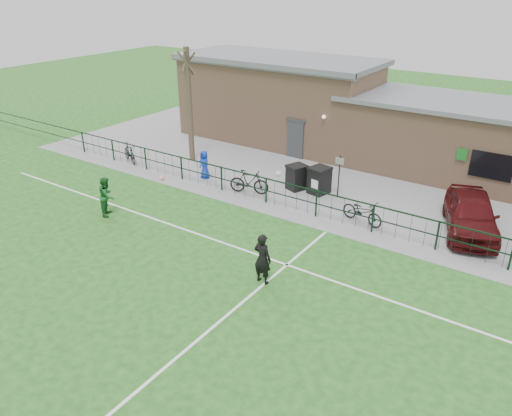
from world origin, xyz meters
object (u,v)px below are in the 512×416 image
Objects in this scene: bicycle_e at (362,212)px; spectator_child at (204,164)px; wheelie_bin_right at (319,181)px; bare_tree at (189,106)px; car_maroon at (471,213)px; bicycle_b at (130,153)px; bicycle_d at (249,182)px; sign_post at (339,177)px; ball_ground at (162,178)px; outfield_player at (107,196)px; wheelie_bin_left at (297,178)px.

spectator_child is (-8.52, 0.25, 0.21)m from bicycle_e.
wheelie_bin_right is at bearing 71.10° from bicycle_e.
bare_tree is 1.31× the size of car_maroon.
wheelie_bin_right is 0.63× the size of bicycle_e.
spectator_child reaches higher than bicycle_b.
spectator_child reaches higher than wheelie_bin_right.
bicycle_d is 0.99× the size of bicycle_e.
sign_post is 11.61m from bicycle_b.
ball_ground is at bearing 172.99° from car_maroon.
ball_ground is (-10.12, -1.19, -0.40)m from bicycle_e.
outfield_player is (-7.28, -7.07, -0.18)m from sign_post.
bicycle_b is at bearing 72.67° from bicycle_d.
spectator_child is 2.23m from ball_ground.
bicycle_e is (5.57, 0.09, -0.07)m from bicycle_d.
sign_post is at bearing -1.08° from bare_tree.
bicycle_e is at bearing 19.48° from spectator_child.
wheelie_bin_right is 0.70× the size of outfield_player.
bicycle_d is (-3.61, -1.89, -0.44)m from sign_post.
ball_ground is at bearing -77.17° from bare_tree.
outfield_player reaches higher than spectator_child.
wheelie_bin_left is 7.81m from car_maroon.
sign_post is 1.17× the size of bicycle_b.
wheelie_bin_right is 3.39m from bicycle_e.
bicycle_e is 1.34× the size of spectator_child.
wheelie_bin_left is at bearing -61.27° from bicycle_d.
bicycle_d is (-9.37, -1.77, -0.22)m from car_maroon.
bare_tree is 4.25× the size of spectator_child.
bicycle_b is (-10.48, -1.99, -0.08)m from wheelie_bin_right.
car_maroon reaches higher than bicycle_b.
wheelie_bin_left is 1.11m from wheelie_bin_right.
car_maroon is at bearing -97.61° from bicycle_d.
wheelie_bin_right is 6.71m from car_maroon.
bicycle_e is at bearing -107.36° from bicycle_d.
bicycle_e is at bearing -0.09° from wheelie_bin_left.
bicycle_b is at bearing 5.73° from outfield_player.
bare_tree is at bearing 178.92° from sign_post.
outfield_player is at bearing -76.21° from spectator_child.
spectator_child is at bearing -60.17° from bicycle_b.
ball_ground is (-6.12, -2.78, -0.46)m from wheelie_bin_left.
wheelie_bin_left is at bearing 24.40° from ball_ground.
bicycle_b reaches higher than ball_ground.
wheelie_bin_right is at bearing -177.75° from sign_post.
bicycle_d is at bearing 172.09° from car_maroon.
sign_post is at bearing 59.77° from bicycle_e.
wheelie_bin_right is at bearing -1.48° from bare_tree.
spectator_child is (-2.95, 0.34, 0.14)m from bicycle_d.
ball_ground is at bearing -145.68° from wheelie_bin_right.
ball_ground is (-0.89, 4.09, -0.73)m from outfield_player.
spectator_child is (-6.57, -1.55, -0.29)m from sign_post.
wheelie_bin_right is 7.81m from ball_ground.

